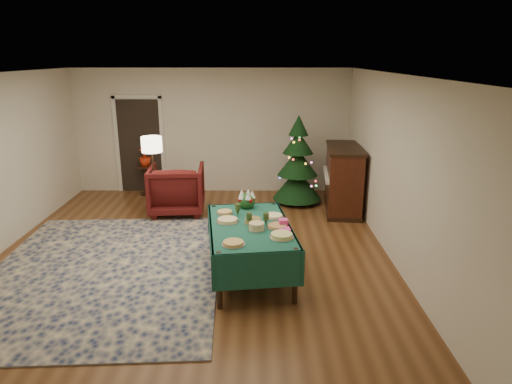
{
  "coord_description": "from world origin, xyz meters",
  "views": [
    {
      "loc": [
        0.98,
        -6.44,
        2.95
      ],
      "look_at": [
        0.97,
        0.27,
        0.93
      ],
      "focal_mm": 32.0,
      "sensor_mm": 36.0,
      "label": 1
    }
  ],
  "objects_px": {
    "potted_plant": "(145,160)",
    "christmas_tree": "(298,164)",
    "buffet_table": "(250,235)",
    "side_table": "(147,181)",
    "floor_lamp": "(152,149)",
    "piano": "(343,180)",
    "gift_box": "(283,223)",
    "armchair": "(177,187)"
  },
  "relations": [
    {
      "from": "gift_box",
      "to": "piano",
      "type": "xyz_separation_m",
      "value": [
        1.33,
        2.82,
        -0.16
      ]
    },
    {
      "from": "piano",
      "to": "side_table",
      "type": "bearing_deg",
      "value": 165.65
    },
    {
      "from": "gift_box",
      "to": "armchair",
      "type": "distance_m",
      "value": 3.27
    },
    {
      "from": "buffet_table",
      "to": "side_table",
      "type": "relative_size",
      "value": 3.13
    },
    {
      "from": "gift_box",
      "to": "christmas_tree",
      "type": "relative_size",
      "value": 0.06
    },
    {
      "from": "side_table",
      "to": "potted_plant",
      "type": "xyz_separation_m",
      "value": [
        0.0,
        -0.0,
        0.46
      ]
    },
    {
      "from": "buffet_table",
      "to": "floor_lamp",
      "type": "relative_size",
      "value": 1.31
    },
    {
      "from": "floor_lamp",
      "to": "piano",
      "type": "bearing_deg",
      "value": 6.83
    },
    {
      "from": "side_table",
      "to": "piano",
      "type": "relative_size",
      "value": 0.42
    },
    {
      "from": "gift_box",
      "to": "side_table",
      "type": "bearing_deg",
      "value": 125.62
    },
    {
      "from": "christmas_tree",
      "to": "piano",
      "type": "xyz_separation_m",
      "value": [
        0.86,
        -0.48,
        -0.2
      ]
    },
    {
      "from": "side_table",
      "to": "potted_plant",
      "type": "bearing_deg",
      "value": -90.0
    },
    {
      "from": "buffet_table",
      "to": "potted_plant",
      "type": "xyz_separation_m",
      "value": [
        -2.32,
        3.83,
        0.18
      ]
    },
    {
      "from": "buffet_table",
      "to": "potted_plant",
      "type": "distance_m",
      "value": 4.48
    },
    {
      "from": "christmas_tree",
      "to": "piano",
      "type": "bearing_deg",
      "value": -29.31
    },
    {
      "from": "gift_box",
      "to": "armchair",
      "type": "relative_size",
      "value": 0.11
    },
    {
      "from": "christmas_tree",
      "to": "piano",
      "type": "height_order",
      "value": "christmas_tree"
    },
    {
      "from": "potted_plant",
      "to": "christmas_tree",
      "type": "xyz_separation_m",
      "value": [
        3.25,
        -0.57,
        0.05
      ]
    },
    {
      "from": "gift_box",
      "to": "side_table",
      "type": "distance_m",
      "value": 4.79
    },
    {
      "from": "buffet_table",
      "to": "piano",
      "type": "height_order",
      "value": "piano"
    },
    {
      "from": "buffet_table",
      "to": "christmas_tree",
      "type": "bearing_deg",
      "value": 74.11
    },
    {
      "from": "floor_lamp",
      "to": "piano",
      "type": "relative_size",
      "value": 1.01
    },
    {
      "from": "potted_plant",
      "to": "christmas_tree",
      "type": "distance_m",
      "value": 3.3
    },
    {
      "from": "piano",
      "to": "armchair",
      "type": "bearing_deg",
      "value": -176.92
    },
    {
      "from": "floor_lamp",
      "to": "side_table",
      "type": "height_order",
      "value": "floor_lamp"
    },
    {
      "from": "piano",
      "to": "christmas_tree",
      "type": "bearing_deg",
      "value": 150.69
    },
    {
      "from": "buffet_table",
      "to": "piano",
      "type": "xyz_separation_m",
      "value": [
        1.78,
        2.78,
        0.03
      ]
    },
    {
      "from": "buffet_table",
      "to": "piano",
      "type": "relative_size",
      "value": 1.32
    },
    {
      "from": "gift_box",
      "to": "christmas_tree",
      "type": "xyz_separation_m",
      "value": [
        0.48,
        3.3,
        0.03
      ]
    },
    {
      "from": "armchair",
      "to": "christmas_tree",
      "type": "height_order",
      "value": "christmas_tree"
    },
    {
      "from": "armchair",
      "to": "potted_plant",
      "type": "bearing_deg",
      "value": -58.23
    },
    {
      "from": "armchair",
      "to": "christmas_tree",
      "type": "relative_size",
      "value": 0.57
    },
    {
      "from": "armchair",
      "to": "christmas_tree",
      "type": "xyz_separation_m",
      "value": [
        2.37,
        0.65,
        0.3
      ]
    },
    {
      "from": "side_table",
      "to": "floor_lamp",
      "type": "bearing_deg",
      "value": -71.0
    },
    {
      "from": "armchair",
      "to": "potted_plant",
      "type": "relative_size",
      "value": 2.26
    },
    {
      "from": "armchair",
      "to": "side_table",
      "type": "height_order",
      "value": "armchair"
    },
    {
      "from": "buffet_table",
      "to": "floor_lamp",
      "type": "height_order",
      "value": "floor_lamp"
    },
    {
      "from": "gift_box",
      "to": "armchair",
      "type": "xyz_separation_m",
      "value": [
        -1.9,
        2.65,
        -0.26
      ]
    },
    {
      "from": "gift_box",
      "to": "side_table",
      "type": "xyz_separation_m",
      "value": [
        -2.78,
        3.87,
        -0.47
      ]
    },
    {
      "from": "side_table",
      "to": "potted_plant",
      "type": "distance_m",
      "value": 0.46
    },
    {
      "from": "buffet_table",
      "to": "armchair",
      "type": "height_order",
      "value": "armchair"
    },
    {
      "from": "buffet_table",
      "to": "armchair",
      "type": "distance_m",
      "value": 2.98
    }
  ]
}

